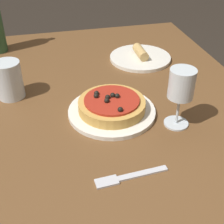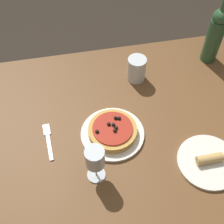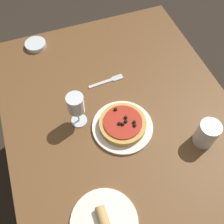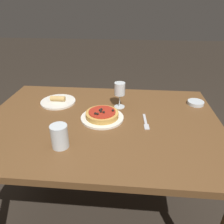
{
  "view_description": "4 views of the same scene",
  "coord_description": "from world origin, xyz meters",
  "views": [
    {
      "loc": [
        -0.69,
        0.15,
        1.28
      ],
      "look_at": [
        -0.04,
        -0.01,
        0.81
      ],
      "focal_mm": 50.0,
      "sensor_mm": 36.0,
      "label": 1
    },
    {
      "loc": [
        -0.13,
        -0.65,
        1.77
      ],
      "look_at": [
        0.0,
        0.02,
        0.87
      ],
      "focal_mm": 50.0,
      "sensor_mm": 36.0,
      "label": 2
    },
    {
      "loc": [
        0.46,
        -0.23,
        1.69
      ],
      "look_at": [
        -0.03,
        -0.05,
        0.88
      ],
      "focal_mm": 42.0,
      "sensor_mm": 36.0,
      "label": 3
    },
    {
      "loc": [
        -0.16,
        1.04,
        1.39
      ],
      "look_at": [
        -0.06,
        -0.01,
        0.83
      ],
      "focal_mm": 35.0,
      "sensor_mm": 36.0,
      "label": 4
    }
  ],
  "objects": [
    {
      "name": "pizza",
      "position": [
        -0.01,
        -0.02,
        0.81
      ],
      "size": [
        0.18,
        0.18,
        0.05
      ],
      "color": "gold",
      "rests_on": "dinner_plate"
    },
    {
      "name": "fork",
      "position": [
        -0.25,
        0.01,
        0.78
      ],
      "size": [
        0.03,
        0.16,
        0.0
      ],
      "rotation": [
        0.0,
        0.0,
        1.64
      ],
      "color": "silver",
      "rests_on": "dining_table"
    },
    {
      "name": "wine_bottle",
      "position": [
        0.51,
        0.31,
        0.92
      ],
      "size": [
        0.07,
        0.07,
        0.31
      ],
      "color": "#2D5633",
      "rests_on": "dining_table"
    },
    {
      "name": "dining_table",
      "position": [
        0.0,
        0.0,
        0.68
      ],
      "size": [
        1.32,
        0.93,
        0.78
      ],
      "color": "brown",
      "rests_on": "ground_plane"
    },
    {
      "name": "wine_glass",
      "position": [
        -0.09,
        -0.17,
        0.89
      ],
      "size": [
        0.06,
        0.06,
        0.16
      ],
      "color": "silver",
      "rests_on": "dining_table"
    },
    {
      "name": "ground_plane",
      "position": [
        0.0,
        0.0,
        0.0
      ],
      "size": [
        14.0,
        14.0,
        0.0
      ],
      "primitive_type": "plane",
      "color": "#2D261E"
    },
    {
      "name": "water_cup",
      "position": [
        0.15,
        0.25,
        0.83
      ],
      "size": [
        0.08,
        0.08,
        0.11
      ],
      "color": "silver",
      "rests_on": "dining_table"
    },
    {
      "name": "side_plate",
      "position": [
        0.31,
        -0.2,
        0.79
      ],
      "size": [
        0.22,
        0.22,
        0.05
      ],
      "color": "white",
      "rests_on": "dining_table"
    },
    {
      "name": "dinner_plate",
      "position": [
        -0.01,
        -0.02,
        0.78
      ],
      "size": [
        0.24,
        0.24,
        0.01
      ],
      "color": "white",
      "rests_on": "dining_table"
    }
  ]
}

